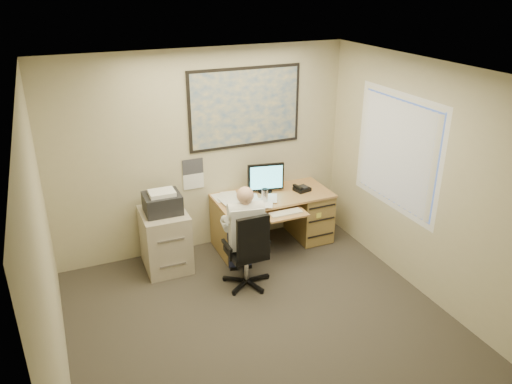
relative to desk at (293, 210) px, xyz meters
name	(u,v)px	position (x,y,z in m)	size (l,w,h in m)	color
room_shell	(276,225)	(-1.17, -1.90, 0.90)	(4.00, 4.50, 2.70)	#322D26
desk	(293,210)	(0.00, 0.00, 0.00)	(1.60, 0.97, 1.15)	tan
world_map	(245,108)	(-0.57, 0.33, 1.45)	(1.56, 0.03, 1.06)	#1E4C93
wall_calendar	(193,174)	(-1.32, 0.34, 0.63)	(0.28, 0.01, 0.42)	white
window_blinds	(396,152)	(0.80, -1.10, 1.10)	(0.06, 1.40, 1.30)	silver
filing_cabinet	(165,235)	(-1.84, -0.03, 0.02)	(0.57, 0.68, 1.08)	#ACA08B
office_chair	(248,265)	(-1.04, -0.86, -0.15)	(0.60, 0.60, 1.01)	black
person	(245,237)	(-1.04, -0.78, 0.19)	(0.53, 0.76, 1.28)	silver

